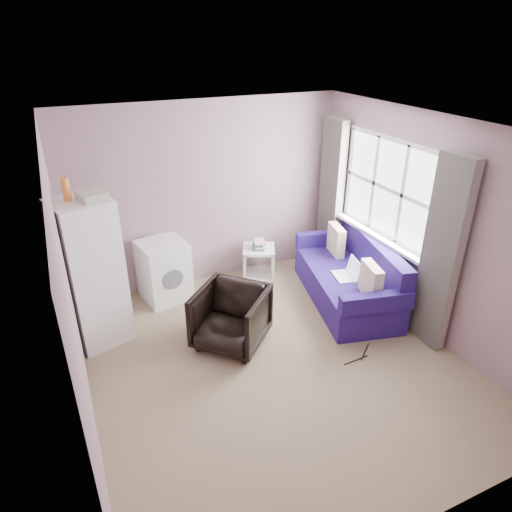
{
  "coord_description": "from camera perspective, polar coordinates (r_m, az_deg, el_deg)",
  "views": [
    {
      "loc": [
        -1.81,
        -3.53,
        3.27
      ],
      "look_at": [
        0.05,
        0.6,
        1.0
      ],
      "focal_mm": 32.0,
      "sensor_mm": 36.0,
      "label": 1
    }
  ],
  "objects": [
    {
      "name": "room",
      "position": [
        4.47,
        2.77,
        -0.27
      ],
      "size": [
        3.84,
        4.24,
        2.54
      ],
      "color": "#968262",
      "rests_on": "ground"
    },
    {
      "name": "armchair",
      "position": [
        5.17,
        -3.17,
        -7.39
      ],
      "size": [
        1.01,
        1.02,
        0.76
      ],
      "primitive_type": "imported",
      "rotation": [
        0.0,
        0.0,
        -0.8
      ],
      "color": "black",
      "rests_on": "ground"
    },
    {
      "name": "fridge",
      "position": [
        5.34,
        -19.92,
        -1.92
      ],
      "size": [
        0.73,
        0.72,
        1.93
      ],
      "rotation": [
        0.0,
        0.0,
        0.29
      ],
      "color": "white",
      "rests_on": "ground"
    },
    {
      "name": "washing_machine",
      "position": [
        6.13,
        -11.44,
        -1.66
      ],
      "size": [
        0.66,
        0.66,
        0.81
      ],
      "rotation": [
        0.0,
        0.0,
        0.18
      ],
      "color": "white",
      "rests_on": "ground"
    },
    {
      "name": "side_table",
      "position": [
        6.53,
        0.35,
        -0.6
      ],
      "size": [
        0.58,
        0.58,
        0.6
      ],
      "rotation": [
        0.0,
        0.0,
        -0.42
      ],
      "color": "white",
      "rests_on": "ground"
    },
    {
      "name": "sofa",
      "position": [
        6.14,
        11.73,
        -2.8
      ],
      "size": [
        1.28,
        2.06,
        0.86
      ],
      "rotation": [
        0.0,
        0.0,
        -0.23
      ],
      "color": "navy",
      "rests_on": "ground"
    },
    {
      "name": "window_dressing",
      "position": [
        5.96,
        15.01,
        4.38
      ],
      "size": [
        0.17,
        2.62,
        2.18
      ],
      "color": "white",
      "rests_on": "ground"
    },
    {
      "name": "floor_cables",
      "position": [
        5.32,
        12.93,
        -12.07
      ],
      "size": [
        0.47,
        0.21,
        0.01
      ],
      "rotation": [
        0.0,
        0.0,
        0.42
      ],
      "color": "black",
      "rests_on": "ground"
    }
  ]
}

